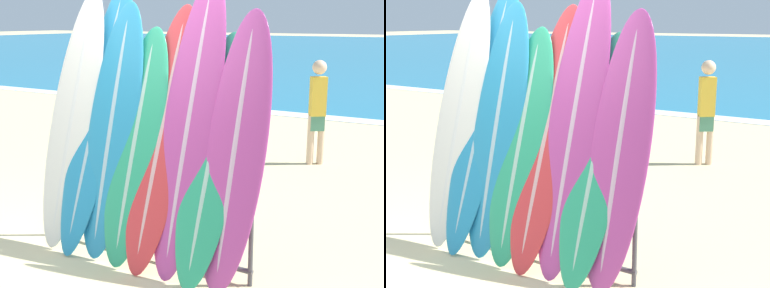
# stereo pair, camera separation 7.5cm
# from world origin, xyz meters

# --- Properties ---
(ground_plane) EXTENTS (160.00, 160.00, 0.00)m
(ground_plane) POSITION_xyz_m (0.00, 0.00, 0.00)
(ground_plane) COLOR beige
(surfboard_rack) EXTENTS (2.09, 0.04, 0.88)m
(surfboard_rack) POSITION_xyz_m (0.39, 0.43, 0.48)
(surfboard_rack) COLOR #47474C
(surfboard_rack) RESTS_ON ground_plane
(surfboard_slot_0) EXTENTS (0.54, 0.83, 2.40)m
(surfboard_slot_0) POSITION_xyz_m (-0.50, 0.51, 1.20)
(surfboard_slot_0) COLOR silver
(surfboard_slot_0) RESTS_ON ground_plane
(surfboard_slot_1) EXTENTS (0.49, 1.04, 2.48)m
(surfboard_slot_1) POSITION_xyz_m (-0.24, 0.55, 1.24)
(surfboard_slot_1) COLOR teal
(surfboard_slot_1) RESTS_ON ground_plane
(surfboard_slot_2) EXTENTS (0.55, 0.73, 2.28)m
(surfboard_slot_2) POSITION_xyz_m (-0.00, 0.48, 1.14)
(surfboard_slot_2) COLOR teal
(surfboard_slot_2) RESTS_ON ground_plane
(surfboard_slot_3) EXTENTS (0.53, 0.77, 2.06)m
(surfboard_slot_3) POSITION_xyz_m (0.28, 0.45, 1.03)
(surfboard_slot_3) COLOR #289E70
(surfboard_slot_3) RESTS_ON ground_plane
(surfboard_slot_4) EXTENTS (0.51, 0.93, 2.25)m
(surfboard_slot_4) POSITION_xyz_m (0.52, 0.50, 1.13)
(surfboard_slot_4) COLOR red
(surfboard_slot_4) RESTS_ON ground_plane
(surfboard_slot_5) EXTENTS (0.52, 0.88, 2.50)m
(surfboard_slot_5) POSITION_xyz_m (0.78, 0.53, 1.25)
(surfboard_slot_5) COLOR #B23D8E
(surfboard_slot_5) RESTS_ON ground_plane
(surfboard_slot_6) EXTENTS (0.50, 0.85, 2.02)m
(surfboard_slot_6) POSITION_xyz_m (1.03, 0.46, 1.01)
(surfboard_slot_6) COLOR #289E70
(surfboard_slot_6) RESTS_ON ground_plane
(surfboard_slot_7) EXTENTS (0.52, 0.71, 2.21)m
(surfboard_slot_7) POSITION_xyz_m (1.25, 0.47, 1.10)
(surfboard_slot_7) COLOR #B23D8E
(surfboard_slot_7) RESTS_ON ground_plane
(person_mid_beach) EXTENTS (0.26, 0.25, 1.54)m
(person_mid_beach) POSITION_xyz_m (0.66, 4.37, 0.84)
(person_mid_beach) COLOR beige
(person_mid_beach) RESTS_ON ground_plane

